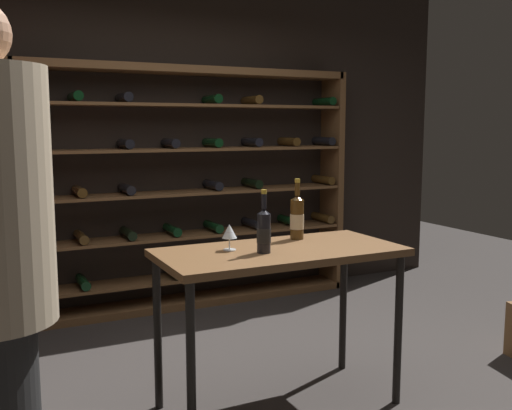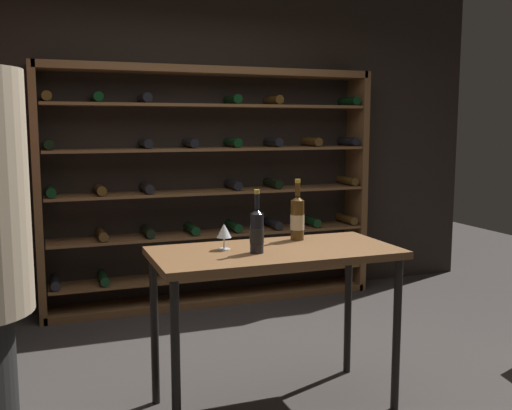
{
  "view_description": "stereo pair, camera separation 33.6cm",
  "coord_description": "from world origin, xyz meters",
  "views": [
    {
      "loc": [
        -1.47,
        -2.83,
        1.54
      ],
      "look_at": [
        -0.0,
        0.16,
        1.09
      ],
      "focal_mm": 41.15,
      "sensor_mm": 36.0,
      "label": 1
    },
    {
      "loc": [
        -1.16,
        -2.96,
        1.54
      ],
      "look_at": [
        -0.0,
        0.16,
        1.09
      ],
      "focal_mm": 41.15,
      "sensor_mm": 36.0,
      "label": 2
    }
  ],
  "objects": [
    {
      "name": "ground_plane",
      "position": [
        0.0,
        0.0,
        0.0
      ],
      "size": [
        10.13,
        10.13,
        0.0
      ],
      "primitive_type": "plane",
      "color": "#383330"
    },
    {
      "name": "back_wall",
      "position": [
        0.0,
        2.07,
        1.47
      ],
      "size": [
        5.79,
        0.1,
        2.93
      ],
      "primitive_type": "cube",
      "color": "black",
      "rests_on": "ground"
    },
    {
      "name": "wine_rack",
      "position": [
        0.23,
        1.86,
        1.0
      ],
      "size": [
        2.88,
        0.32,
        2.02
      ],
      "color": "brown",
      "rests_on": "ground"
    },
    {
      "name": "tasting_table",
      "position": [
        -0.0,
        -0.12,
        0.79
      ],
      "size": [
        1.31,
        0.63,
        0.88
      ],
      "color": "brown",
      "rests_on": "ground"
    },
    {
      "name": "wine_bottle_gold_foil",
      "position": [
        0.22,
        0.07,
        1.01
      ],
      "size": [
        0.08,
        0.08,
        0.35
      ],
      "color": "#4C3314",
      "rests_on": "tasting_table"
    },
    {
      "name": "wine_bottle_black_capsule",
      "position": [
        -0.12,
        -0.18,
        1.0
      ],
      "size": [
        0.07,
        0.07,
        0.33
      ],
      "color": "black",
      "rests_on": "tasting_table"
    },
    {
      "name": "wine_glass_stemmed_left",
      "position": [
        -0.26,
        -0.04,
        0.98
      ],
      "size": [
        0.08,
        0.08,
        0.14
      ],
      "color": "silver",
      "rests_on": "tasting_table"
    }
  ]
}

